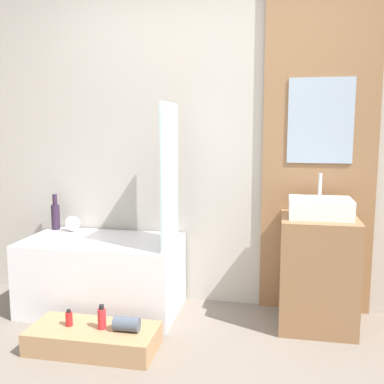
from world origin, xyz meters
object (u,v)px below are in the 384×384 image
(bathtub, at_px, (102,275))
(bottle_soap_primary, at_px, (69,318))
(bottle_soap_secondary, at_px, (102,318))
(wooden_step_bench, at_px, (93,338))
(vase_tall_dark, at_px, (56,215))
(vase_round_light, at_px, (72,224))
(sink, at_px, (320,208))

(bathtub, relative_size, bottle_soap_primary, 10.70)
(bathtub, relative_size, bottle_soap_secondary, 7.40)
(wooden_step_bench, height_order, bottle_soap_secondary, bottle_soap_secondary)
(wooden_step_bench, relative_size, vase_tall_dark, 2.75)
(bathtub, xyz_separation_m, bottle_soap_secondary, (0.24, -0.59, -0.07))
(vase_tall_dark, relative_size, vase_round_light, 2.39)
(wooden_step_bench, bearing_deg, bottle_soap_secondary, 0.00)
(sink, relative_size, bottle_soap_secondary, 2.68)
(bottle_soap_secondary, bearing_deg, bottle_soap_primary, -180.00)
(bathtub, bearing_deg, bottle_soap_primary, -88.42)
(bathtub, bearing_deg, vase_tall_dark, 154.24)
(sink, xyz_separation_m, bottle_soap_primary, (-1.55, -0.64, -0.65))
(vase_tall_dark, bearing_deg, sink, -5.27)
(bottle_soap_primary, distance_m, bottle_soap_secondary, 0.22)
(sink, relative_size, vase_round_light, 3.43)
(bathtub, xyz_separation_m, sink, (1.57, 0.05, 0.56))
(bathtub, relative_size, sink, 2.76)
(sink, bearing_deg, bottle_soap_secondary, -154.49)
(vase_tall_dark, xyz_separation_m, bottle_soap_primary, (0.51, -0.83, -0.48))
(bottle_soap_secondary, bearing_deg, wooden_step_bench, -180.00)
(bottle_soap_primary, bearing_deg, vase_tall_dark, 121.50)
(wooden_step_bench, relative_size, bottle_soap_primary, 7.45)
(bathtub, distance_m, wooden_step_bench, 0.65)
(bottle_soap_primary, height_order, bottle_soap_secondary, bottle_soap_secondary)
(bathtub, xyz_separation_m, wooden_step_bench, (0.18, -0.59, -0.21))
(vase_round_light, distance_m, bottle_soap_secondary, 1.06)
(vase_round_light, bearing_deg, wooden_step_bench, -57.50)
(sink, bearing_deg, bathtub, -178.30)
(wooden_step_bench, bearing_deg, bottle_soap_primary, 180.00)
(sink, bearing_deg, vase_round_light, 175.09)
(bottle_soap_primary, bearing_deg, sink, 22.28)
(vase_round_light, relative_size, bottle_soap_primary, 1.13)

